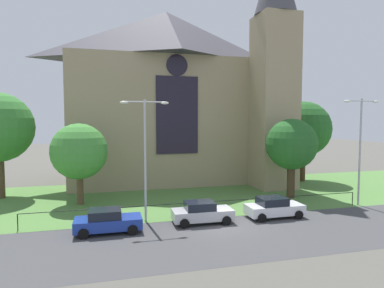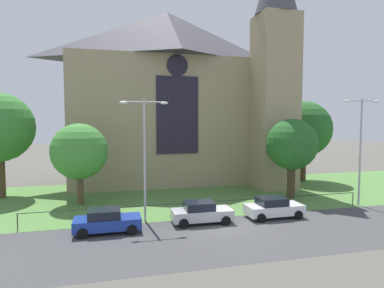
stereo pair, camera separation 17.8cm
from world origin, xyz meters
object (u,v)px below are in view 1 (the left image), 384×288
Objects in this scene: tree_right_far at (303,129)px; parked_car_blue at (108,221)px; tree_left_near at (79,152)px; streetlamp_near at (145,145)px; church_building at (174,94)px; parked_car_white at (274,207)px; parked_car_silver at (202,212)px; streetlamp_far at (360,139)px; tree_right_near at (292,145)px.

tree_right_far reaches higher than parked_car_blue.
parked_car_blue is (2.21, -8.01, -3.78)m from tree_left_near.
streetlamp_near is at bearing 33.61° from parked_car_blue.
church_building is 20.22m from parked_car_white.
parked_car_blue and parked_car_silver have the same top height.
streetlamp_near is at bearing -150.62° from tree_right_far.
streetlamp_far is 2.13× the size of parked_car_white.
parked_car_white is (11.92, 0.34, 0.00)m from parked_car_blue.
streetlamp_far reaches higher than parked_car_white.
tree_right_far is at bearing 49.58° from parked_car_white.
streetlamp_near is 2.03× the size of parked_car_silver.
tree_right_near is at bearing -54.92° from church_building.
tree_right_near is at bearing -129.24° from tree_right_far.
streetlamp_near is at bearing -164.33° from tree_right_near.
parked_car_silver is at bearing -19.15° from streetlamp_near.
tree_left_near is 18.86m from tree_right_near.
church_building is 15.75m from tree_right_near.
streetlamp_near is 2.05× the size of parked_car_blue.
tree_right_far is 1.04× the size of streetlamp_far.
parked_car_blue is (-16.49, -5.61, -4.18)m from tree_right_near.
tree_right_near is 0.78× the size of tree_right_far.
parked_car_white is at bearing -8.44° from streetlamp_near.
streetlamp_far is at bearing -15.45° from tree_left_near.
tree_right_near reaches higher than parked_car_blue.
parked_car_blue is (-2.63, -1.72, -4.71)m from streetlamp_near.
tree_right_far reaches higher than streetlamp_far.
parked_car_silver is at bearing -142.17° from tree_right_far.
streetlamp_near is at bearing -180.00° from streetlamp_far.
streetlamp_far is (4.06, -3.89, 0.71)m from tree_right_near.
streetlamp_near reaches higher than tree_left_near.
church_building is at bearing 128.13° from streetlamp_far.
streetlamp_far reaches higher than streetlamp_near.
church_building is 20.88m from streetlamp_far.
streetlamp_far is 2.11× the size of parked_car_silver.
streetlamp_near is at bearing 162.41° from parked_car_silver.
church_building reaches higher than streetlamp_near.
church_building is 3.55× the size of tree_right_near.
tree_right_far is at bearing 80.50° from streetlamp_far.
tree_right_near reaches higher than parked_car_silver.
church_building is at bearing 86.33° from parked_car_silver.
streetlamp_far reaches higher than tree_right_near.
church_building is 17.56m from streetlamp_near.
tree_left_near reaches higher than parked_car_blue.
parked_car_silver is at bearing -174.73° from streetlamp_far.
parked_car_silver is 1.01× the size of parked_car_white.
tree_right_near is at bearing 15.67° from streetlamp_near.
tree_right_far reaches higher than parked_car_white.
church_building is at bearing 125.08° from tree_right_near.
streetlamp_far is (12.57, -16.01, -4.63)m from church_building.
parked_car_blue is at bearing -114.22° from church_building.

